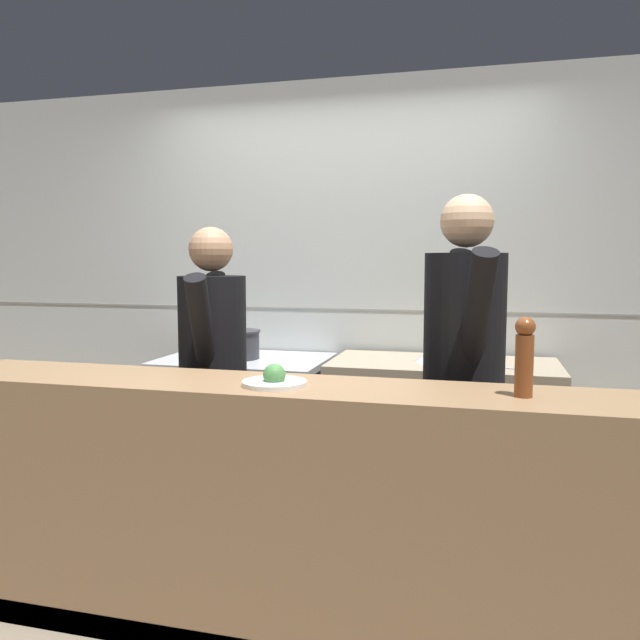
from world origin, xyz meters
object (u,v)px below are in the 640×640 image
Objects in this scene: mixing_bowl_steel at (437,353)px; pepper_mill at (524,355)px; oven_range at (245,427)px; chefs_knife at (487,365)px; plated_dish_main at (274,380)px; chef_sous at (464,371)px; chef_head_cook at (213,374)px; stock_pot at (238,343)px.

pepper_mill is at bearing -73.35° from mixing_bowl_steel.
mixing_bowl_steel is at bearing -1.02° from oven_range.
pepper_mill is (0.39, -1.29, 0.20)m from mixing_bowl_steel.
plated_dish_main is (-0.78, -1.25, 0.12)m from chefs_knife.
chefs_knife is 0.64m from chef_sous.
mixing_bowl_steel is 1.04× the size of plated_dish_main.
chef_sous reaches higher than chef_head_cook.
chef_head_cook is at bearing -77.54° from stock_pot.
mixing_bowl_steel reaches higher than oven_range.
plated_dish_main is at bearing -151.67° from chef_sous.
mixing_bowl_steel is 0.29m from chefs_knife.
stock_pot reaches higher than oven_range.
pepper_mill reaches higher than mixing_bowl_steel.
pepper_mill reaches higher than stock_pot.
stock_pot is 2.04m from pepper_mill.
chef_sous is (1.33, -0.73, 0.54)m from oven_range.
oven_range is at bearing 137.02° from chef_sous.
chefs_knife is (0.27, -0.08, -0.04)m from mixing_bowl_steel.
chef_sous is at bearing -27.29° from stock_pot.
chef_sous reaches higher than plated_dish_main.
mixing_bowl_steel is at bearing 89.12° from chef_sous.
chefs_knife is 1.47m from plated_dish_main.
chef_head_cook reaches higher than stock_pot.
chef_sous is at bearing -10.61° from chef_head_cook.
chef_head_cook is at bearing -154.13° from chefs_knife.
plated_dish_main is 0.15× the size of chef_head_cook.
chef_head_cook is at bearing -80.18° from oven_range.
chef_head_cook is (-1.31, -0.63, 0.00)m from chefs_knife.
pepper_mill is at bearing -40.33° from oven_range.
chefs_knife is 0.20× the size of chef_sous.
oven_range is 0.62× the size of chef_head_cook.
plated_dish_main reaches higher than oven_range.
pepper_mill reaches higher than oven_range.
plated_dish_main is 0.90m from pepper_mill.
mixing_bowl_steel is at bearing 23.63° from chef_head_cook.
mixing_bowl_steel is at bearing 69.17° from plated_dish_main.
pepper_mill reaches higher than plated_dish_main.
chef_sous reaches higher than mixing_bowl_steel.
mixing_bowl_steel is at bearing 106.65° from pepper_mill.
plated_dish_main is at bearing -122.01° from chefs_knife.
chefs_knife is 1.24m from pepper_mill.
plated_dish_main is at bearing -110.83° from mixing_bowl_steel.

